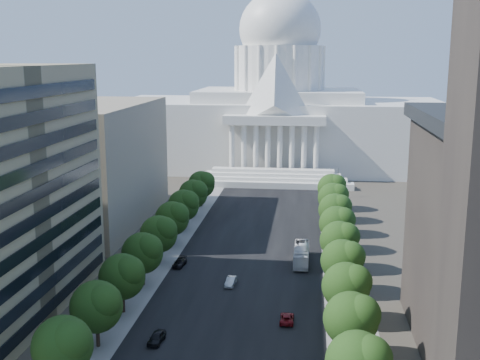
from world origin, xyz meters
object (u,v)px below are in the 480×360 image
at_px(car_red, 287,318).
at_px(car_dark_b, 180,263).
at_px(car_dark_a, 157,338).
at_px(car_silver, 231,281).
at_px(city_bus, 301,254).

height_order(car_red, car_dark_b, car_dark_b).
bearing_deg(car_dark_b, car_red, -41.05).
distance_m(car_dark_a, car_dark_b, 32.86).
distance_m(car_silver, car_dark_b, 14.64).
height_order(car_silver, city_bus, city_bus).
xyz_separation_m(car_silver, city_bus, (12.65, 13.88, 1.03)).
bearing_deg(car_dark_a, car_red, 31.26).
distance_m(car_dark_a, car_silver, 24.95).
relative_size(car_red, city_bus, 0.37).
distance_m(car_red, city_bus, 28.44).
bearing_deg(city_bus, car_red, -93.23).
bearing_deg(car_red, car_dark_a, 26.01).
height_order(car_dark_a, city_bus, city_bus).
relative_size(car_red, car_dark_b, 0.96).
height_order(car_silver, car_red, car_silver).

